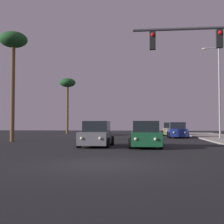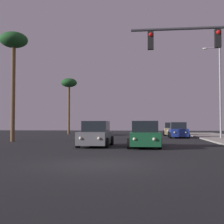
% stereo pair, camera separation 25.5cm
% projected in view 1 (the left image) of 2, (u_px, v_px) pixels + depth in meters
% --- Properties ---
extents(ground_plane, '(120.00, 120.00, 0.00)m').
position_uv_depth(ground_plane, '(101.00, 164.00, 11.42)').
color(ground_plane, black).
extents(car_blue, '(2.04, 4.31, 1.68)m').
position_uv_depth(car_blue, '(177.00, 131.00, 33.77)').
color(car_blue, navy).
rests_on(car_blue, ground).
extents(car_green, '(2.04, 4.34, 1.68)m').
position_uv_depth(car_green, '(146.00, 135.00, 19.80)').
color(car_green, '#195933').
rests_on(car_green, ground).
extents(car_grey, '(2.04, 4.32, 1.68)m').
position_uv_depth(car_grey, '(97.00, 135.00, 20.65)').
color(car_grey, slate).
rests_on(car_grey, ground).
extents(car_tan, '(2.04, 4.34, 1.68)m').
position_uv_depth(car_tan, '(170.00, 130.00, 40.42)').
color(car_tan, tan).
rests_on(car_tan, ground).
extents(car_white, '(2.04, 4.32, 1.68)m').
position_uv_depth(car_white, '(96.00, 129.00, 41.41)').
color(car_white, silver).
rests_on(car_white, ground).
extents(street_lamp, '(1.74, 0.24, 9.00)m').
position_uv_depth(street_lamp, '(218.00, 87.00, 30.51)').
color(street_lamp, '#99999E').
rests_on(street_lamp, sidewalk_right).
extents(palm_tree_far, '(2.40, 2.40, 8.34)m').
position_uv_depth(palm_tree_far, '(68.00, 86.00, 46.57)').
color(palm_tree_far, brown).
rests_on(palm_tree_far, ground).
extents(palm_tree_near, '(2.40, 2.40, 9.39)m').
position_uv_depth(palm_tree_near, '(13.00, 46.00, 26.70)').
color(palm_tree_near, brown).
rests_on(palm_tree_near, ground).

